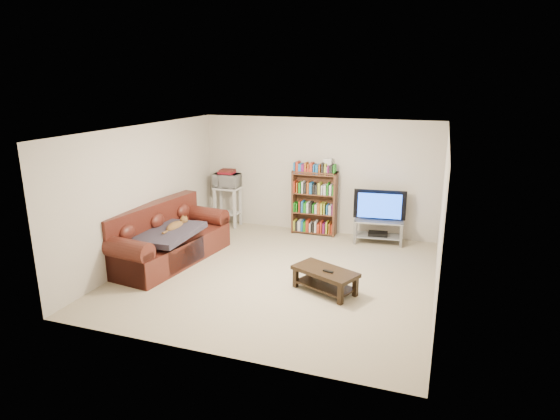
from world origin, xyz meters
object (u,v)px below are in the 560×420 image
at_px(bookshelf, 314,202).
at_px(coffee_table, 325,276).
at_px(tv_stand, 378,227).
at_px(sofa, 165,241).

bearing_deg(bookshelf, coffee_table, -71.89).
xyz_separation_m(coffee_table, tv_stand, (0.46, 2.51, 0.07)).
height_order(tv_stand, bookshelf, bookshelf).
bearing_deg(coffee_table, tv_stand, 104.09).
distance_m(tv_stand, bookshelf, 1.42).
distance_m(sofa, coffee_table, 3.04).
distance_m(coffee_table, bookshelf, 2.85).
height_order(coffee_table, bookshelf, bookshelf).
distance_m(sofa, tv_stand, 4.10).
bearing_deg(sofa, coffee_table, 1.18).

